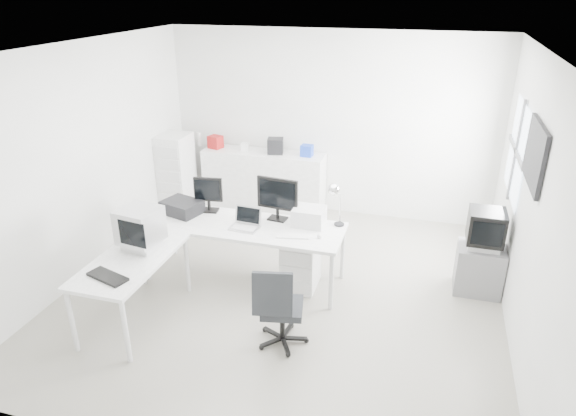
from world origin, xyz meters
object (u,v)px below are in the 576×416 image
(crt_monitor, at_px, (141,231))
(filing_cabinet, at_px, (177,174))
(laptop, at_px, (244,221))
(drawer_pedestal, at_px, (301,263))
(side_desk, at_px, (134,289))
(sideboard, at_px, (264,181))
(main_desk, at_px, (245,252))
(laser_printer, at_px, (309,216))
(office_chair, at_px, (282,304))
(tv_cabinet, at_px, (479,269))
(crt_tv, at_px, (486,230))
(lcd_monitor_large, at_px, (277,199))
(lcd_monitor_small, at_px, (208,195))
(inkjet_printer, at_px, (182,207))

(crt_monitor, relative_size, filing_cabinet, 0.32)
(laptop, bearing_deg, drawer_pedestal, 17.44)
(side_desk, bearing_deg, sideboard, 82.97)
(main_desk, bearing_deg, laser_printer, 16.35)
(office_chair, relative_size, tv_cabinet, 1.58)
(filing_cabinet, bearing_deg, crt_tv, -14.20)
(main_desk, xyz_separation_m, sideboard, (-0.45, 2.11, 0.11))
(laptop, distance_m, crt_monitor, 1.18)
(main_desk, relative_size, side_desk, 1.71)
(tv_cabinet, height_order, crt_tv, crt_tv)
(office_chair, relative_size, sideboard, 0.48)
(laptop, bearing_deg, crt_monitor, -135.75)
(main_desk, distance_m, lcd_monitor_large, 0.77)
(drawer_pedestal, distance_m, laser_printer, 0.58)
(main_desk, xyz_separation_m, crt_monitor, (-0.85, -0.85, 0.58))
(lcd_monitor_small, distance_m, filing_cabinet, 1.88)
(inkjet_printer, bearing_deg, crt_monitor, -73.58)
(lcd_monitor_small, height_order, laser_printer, lcd_monitor_small)
(inkjet_printer, height_order, lcd_monitor_small, lcd_monitor_small)
(drawer_pedestal, bearing_deg, main_desk, -175.91)
(crt_monitor, bearing_deg, crt_tv, 29.07)
(drawer_pedestal, height_order, lcd_monitor_large, lcd_monitor_large)
(tv_cabinet, relative_size, crt_tv, 1.16)
(side_desk, bearing_deg, crt_tv, 24.18)
(tv_cabinet, distance_m, crt_tv, 0.52)
(tv_cabinet, xyz_separation_m, filing_cabinet, (-4.50, 1.14, 0.34))
(lcd_monitor_large, bearing_deg, laser_printer, 2.47)
(tv_cabinet, xyz_separation_m, crt_tv, (0.00, 0.00, 0.52))
(inkjet_printer, bearing_deg, drawer_pedestal, 14.58)
(drawer_pedestal, xyz_separation_m, sideboard, (-1.15, 2.06, 0.18))
(laptop, distance_m, crt_tv, 2.77)
(laser_printer, relative_size, office_chair, 0.40)
(inkjet_printer, relative_size, crt_tv, 0.91)
(side_desk, height_order, crt_monitor, crt_monitor)
(laptop, height_order, sideboard, sideboard)
(sideboard, bearing_deg, side_desk, -97.03)
(lcd_monitor_small, bearing_deg, lcd_monitor_large, -8.45)
(lcd_monitor_small, relative_size, sideboard, 0.23)
(lcd_monitor_small, xyz_separation_m, crt_monitor, (-0.30, -1.10, -0.02))
(crt_monitor, distance_m, tv_cabinet, 3.91)
(crt_monitor, xyz_separation_m, crt_tv, (3.60, 1.37, -0.15))
(office_chair, bearing_deg, laser_printer, 80.21)
(crt_tv, bearing_deg, sideboard, 153.60)
(lcd_monitor_small, bearing_deg, crt_monitor, -113.71)
(laser_printer, distance_m, crt_monitor, 1.93)
(side_desk, height_order, sideboard, sideboard)
(main_desk, distance_m, office_chair, 1.32)
(side_desk, distance_m, crt_tv, 3.97)
(lcd_monitor_large, xyz_separation_m, filing_cabinet, (-2.10, 1.41, -0.39))
(tv_cabinet, height_order, filing_cabinet, filing_cabinet)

